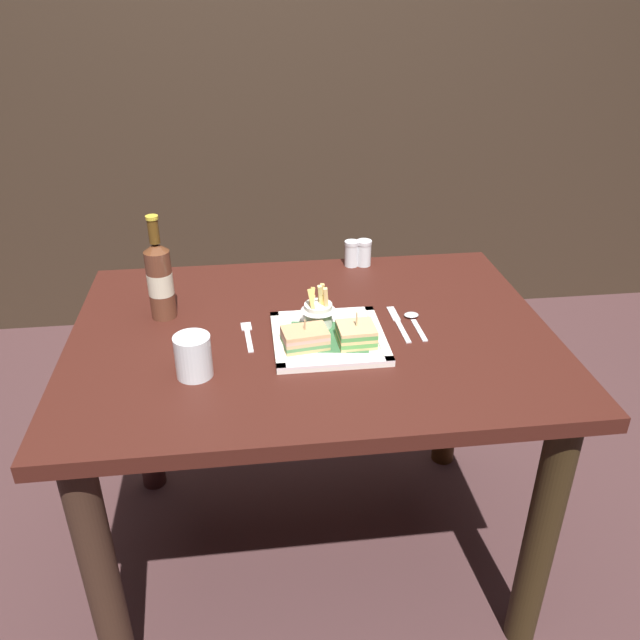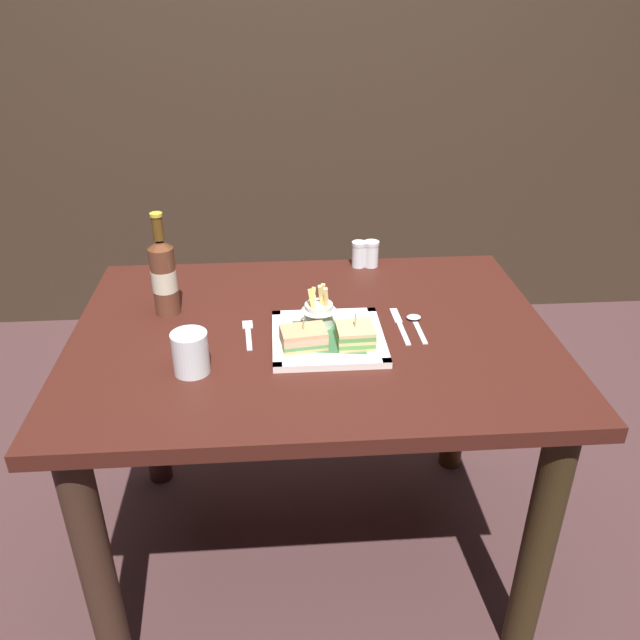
{
  "view_description": "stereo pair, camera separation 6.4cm",
  "coord_description": "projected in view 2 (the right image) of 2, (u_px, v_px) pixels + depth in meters",
  "views": [
    {
      "loc": [
        -0.14,
        -1.29,
        1.46
      ],
      "look_at": [
        0.02,
        -0.03,
        0.76
      ],
      "focal_mm": 35.72,
      "sensor_mm": 36.0,
      "label": 1
    },
    {
      "loc": [
        -0.07,
        -1.29,
        1.46
      ],
      "look_at": [
        0.02,
        -0.03,
        0.76
      ],
      "focal_mm": 35.72,
      "sensor_mm": 36.0,
      "label": 2
    }
  ],
  "objects": [
    {
      "name": "ground_plane",
      "position": [
        314.0,
        547.0,
        1.84
      ],
      "size": [
        6.0,
        6.0,
        0.0
      ],
      "primitive_type": "plane",
      "color": "#462C2C"
    },
    {
      "name": "back_wall",
      "position": [
        289.0,
        32.0,
        2.55
      ],
      "size": [
        5.2,
        0.1,
        2.5
      ],
      "primitive_type": "cube",
      "color": "#32251A",
      "rests_on": "ground_plane"
    },
    {
      "name": "dining_table",
      "position": [
        313.0,
        376.0,
        1.55
      ],
      "size": [
        1.12,
        0.82,
        0.72
      ],
      "color": "#3C1811",
      "rests_on": "ground_plane"
    },
    {
      "name": "square_plate",
      "position": [
        328.0,
        338.0,
        1.44
      ],
      "size": [
        0.25,
        0.25,
        0.02
      ],
      "color": "white",
      "rests_on": "dining_table"
    },
    {
      "name": "sandwich_half_left",
      "position": [
        304.0,
        338.0,
        1.4
      ],
      "size": [
        0.11,
        0.08,
        0.07
      ],
      "color": "tan",
      "rests_on": "square_plate"
    },
    {
      "name": "sandwich_half_right",
      "position": [
        355.0,
        335.0,
        1.4
      ],
      "size": [
        0.08,
        0.08,
        0.08
      ],
      "color": "tan",
      "rests_on": "square_plate"
    },
    {
      "name": "fries_cup",
      "position": [
        319.0,
        311.0,
        1.46
      ],
      "size": [
        0.08,
        0.08,
        0.11
      ],
      "color": "white",
      "rests_on": "square_plate"
    },
    {
      "name": "beer_bottle",
      "position": [
        164.0,
        276.0,
        1.52
      ],
      "size": [
        0.06,
        0.06,
        0.26
      ],
      "color": "brown",
      "rests_on": "dining_table"
    },
    {
      "name": "water_glass",
      "position": [
        191.0,
        355.0,
        1.31
      ],
      "size": [
        0.08,
        0.08,
        0.09
      ],
      "color": "silver",
      "rests_on": "dining_table"
    },
    {
      "name": "fork",
      "position": [
        248.0,
        333.0,
        1.47
      ],
      "size": [
        0.03,
        0.14,
        0.0
      ],
      "color": "silver",
      "rests_on": "dining_table"
    },
    {
      "name": "knife",
      "position": [
        400.0,
        324.0,
        1.51
      ],
      "size": [
        0.02,
        0.18,
        0.0
      ],
      "color": "silver",
      "rests_on": "dining_table"
    },
    {
      "name": "spoon",
      "position": [
        415.0,
        321.0,
        1.52
      ],
      "size": [
        0.04,
        0.13,
        0.01
      ],
      "color": "silver",
      "rests_on": "dining_table"
    },
    {
      "name": "salt_shaker",
      "position": [
        359.0,
        256.0,
        1.8
      ],
      "size": [
        0.04,
        0.04,
        0.07
      ],
      "color": "silver",
      "rests_on": "dining_table"
    },
    {
      "name": "pepper_shaker",
      "position": [
        371.0,
        255.0,
        1.8
      ],
      "size": [
        0.04,
        0.04,
        0.07
      ],
      "color": "silver",
      "rests_on": "dining_table"
    }
  ]
}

